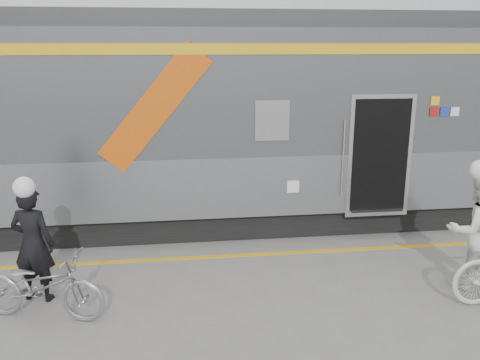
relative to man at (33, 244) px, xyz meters
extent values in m
plane|color=slate|center=(3.35, -1.01, -0.84)|extent=(90.00, 90.00, 0.00)
cube|color=black|center=(3.49, 3.19, -0.59)|extent=(24.00, 2.70, 0.50)
cube|color=#9EA0A5|center=(3.49, 3.19, 0.21)|extent=(24.00, 3.00, 1.10)
cube|color=#5A5C61|center=(3.49, 3.19, 1.86)|extent=(24.00, 3.00, 2.20)
cube|color=#38383A|center=(3.49, 3.19, 3.11)|extent=(24.00, 2.64, 0.30)
cube|color=gold|center=(3.49, 1.68, 2.61)|extent=(24.00, 0.02, 0.18)
cube|color=#D3520C|center=(1.69, 1.68, 1.66)|extent=(1.96, 0.01, 2.19)
cube|color=black|center=(3.69, 1.68, 1.41)|extent=(0.55, 0.02, 0.65)
cube|color=black|center=(5.69, 1.89, 0.71)|extent=(1.05, 0.45, 2.10)
cube|color=silver|center=(5.69, 1.68, 0.71)|extent=(1.20, 0.02, 2.25)
cylinder|color=silver|center=(4.99, 1.66, 0.71)|extent=(0.04, 0.04, 1.40)
cube|color=silver|center=(5.69, 1.64, -0.32)|extent=(1.05, 0.25, 0.06)
cube|color=gold|center=(6.64, 1.68, 1.71)|extent=(0.16, 0.01, 0.16)
cube|color=#A91314|center=(6.64, 1.68, 1.51)|extent=(0.16, 0.01, 0.16)
cube|color=#18369E|center=(6.84, 1.68, 1.51)|extent=(0.16, 0.01, 0.16)
cube|color=silver|center=(7.04, 1.68, 1.51)|extent=(0.16, 0.01, 0.16)
cube|color=silver|center=(4.09, 1.68, 0.21)|extent=(0.22, 0.01, 0.22)
cube|color=gold|center=(3.35, 1.14, -0.83)|extent=(24.00, 0.12, 0.01)
imported|color=black|center=(0.00, 0.00, 0.00)|extent=(0.69, 0.55, 1.67)
imported|color=#94969B|center=(0.20, -0.55, -0.38)|extent=(1.85, 1.05, 0.92)
imported|color=silver|center=(6.32, -0.45, 0.06)|extent=(0.89, 0.71, 1.79)
sphere|color=white|center=(0.00, 0.00, 0.98)|extent=(0.29, 0.29, 0.29)
camera|label=1|loc=(2.01, -6.90, 2.70)|focal=38.00mm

